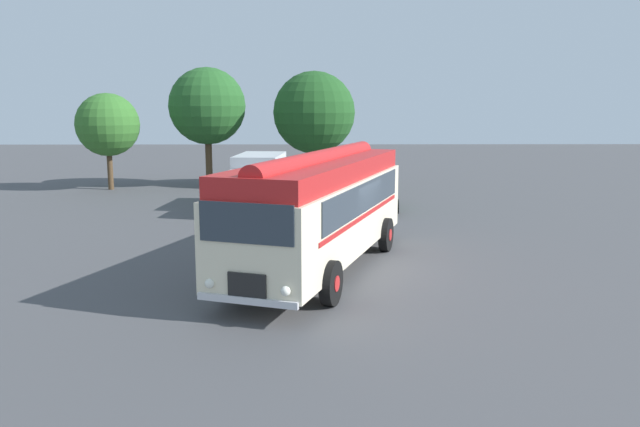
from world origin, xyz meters
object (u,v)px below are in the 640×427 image
(vintage_bus, at_px, (320,206))
(car_near_left, at_px, (312,189))
(car_mid_left, at_px, (377,191))
(box_van, at_px, (258,180))

(vintage_bus, bearing_deg, car_near_left, 91.22)
(car_near_left, xyz_separation_m, car_mid_left, (2.99, -0.55, 0.00))
(car_mid_left, height_order, box_van, box_van)
(vintage_bus, xyz_separation_m, car_near_left, (-0.24, 11.48, -1.05))
(vintage_bus, height_order, box_van, vintage_bus)
(car_near_left, relative_size, car_mid_left, 1.01)
(car_mid_left, bearing_deg, car_near_left, 169.61)
(vintage_bus, height_order, car_near_left, vintage_bus)
(box_van, bearing_deg, vintage_bus, -75.64)
(car_near_left, xyz_separation_m, box_van, (-2.51, -0.72, 0.52))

